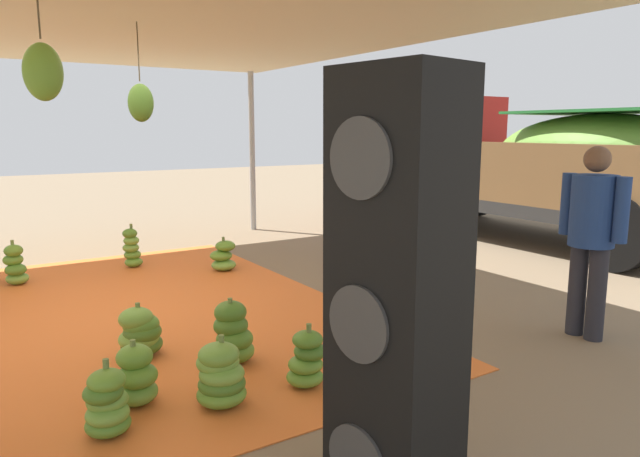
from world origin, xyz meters
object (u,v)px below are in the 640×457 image
at_px(banana_bunch_5, 15,266).
at_px(speaker_stack, 396,302).
at_px(banana_bunch_0, 136,377).
at_px(banana_bunch_9, 233,334).
at_px(banana_bunch_11, 107,404).
at_px(banana_bunch_7, 223,257).
at_px(cargo_truck_main, 524,161).
at_px(banana_bunch_6, 132,249).
at_px(banana_bunch_10, 221,375).
at_px(banana_bunch_3, 140,333).
at_px(worker_0, 592,228).
at_px(banana_bunch_2, 307,360).

relative_size(banana_bunch_5, speaker_stack, 0.26).
distance_m(banana_bunch_0, banana_bunch_9, 0.88).
bearing_deg(banana_bunch_11, banana_bunch_7, 147.10).
bearing_deg(banana_bunch_11, cargo_truck_main, 111.78).
bearing_deg(banana_bunch_9, cargo_truck_main, 110.41).
height_order(banana_bunch_5, banana_bunch_6, banana_bunch_6).
bearing_deg(speaker_stack, banana_bunch_10, -169.80).
relative_size(banana_bunch_10, cargo_truck_main, 0.07).
height_order(banana_bunch_3, banana_bunch_6, banana_bunch_6).
bearing_deg(banana_bunch_0, banana_bunch_5, -174.59).
xyz_separation_m(banana_bunch_10, cargo_truck_main, (-2.98, 6.74, 1.05)).
distance_m(banana_bunch_5, worker_0, 6.12).
bearing_deg(banana_bunch_3, banana_bunch_9, 48.20).
bearing_deg(banana_bunch_5, cargo_truck_main, 81.94).
relative_size(banana_bunch_0, banana_bunch_2, 0.98).
bearing_deg(worker_0, banana_bunch_3, -115.67).
bearing_deg(cargo_truck_main, banana_bunch_2, -63.61).
relative_size(banana_bunch_3, banana_bunch_9, 0.91).
height_order(banana_bunch_2, banana_bunch_3, banana_bunch_2).
bearing_deg(banana_bunch_2, worker_0, 79.80).
xyz_separation_m(banana_bunch_5, banana_bunch_10, (4.05, 0.82, -0.02)).
xyz_separation_m(banana_bunch_2, cargo_truck_main, (-3.04, 6.12, 1.07)).
bearing_deg(banana_bunch_0, cargo_truck_main, 110.41).
relative_size(banana_bunch_11, speaker_stack, 0.23).
relative_size(banana_bunch_6, banana_bunch_9, 1.12).
relative_size(banana_bunch_6, speaker_stack, 0.28).
bearing_deg(banana_bunch_11, banana_bunch_9, 119.34).
bearing_deg(banana_bunch_10, speaker_stack, 10.20).
bearing_deg(banana_bunch_9, banana_bunch_5, -161.09).
height_order(worker_0, speaker_stack, speaker_stack).
relative_size(banana_bunch_5, banana_bunch_7, 1.22).
bearing_deg(banana_bunch_11, banana_bunch_5, -178.51).
xyz_separation_m(banana_bunch_10, worker_0, (0.52, 3.18, 0.76)).
distance_m(banana_bunch_2, cargo_truck_main, 6.91).
bearing_deg(speaker_stack, banana_bunch_7, 165.70).
relative_size(banana_bunch_6, cargo_truck_main, 0.09).
height_order(banana_bunch_7, worker_0, worker_0).
height_order(banana_bunch_0, worker_0, worker_0).
relative_size(banana_bunch_0, worker_0, 0.27).
bearing_deg(banana_bunch_7, banana_bunch_3, -36.50).
xyz_separation_m(banana_bunch_7, cargo_truck_main, (0.43, 5.25, 1.08)).
bearing_deg(banana_bunch_9, banana_bunch_2, 21.73).
distance_m(banana_bunch_2, banana_bunch_10, 0.63).
bearing_deg(banana_bunch_9, banana_bunch_7, 158.07).
xyz_separation_m(banana_bunch_3, speaker_stack, (2.54, 0.47, 0.83)).
distance_m(banana_bunch_9, worker_0, 3.12).
xyz_separation_m(banana_bunch_0, banana_bunch_6, (-3.91, 1.02, 0.05)).
relative_size(banana_bunch_3, banana_bunch_7, 1.08).
bearing_deg(speaker_stack, worker_0, 107.24).
distance_m(banana_bunch_7, cargo_truck_main, 5.38).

